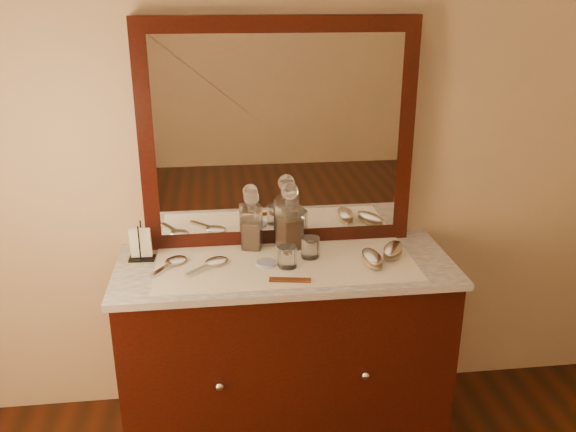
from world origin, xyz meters
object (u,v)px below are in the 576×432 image
object	(u,v)px
napkin_rack	(141,245)
hand_mirror_inner	(213,263)
mirror_frame	(278,135)
hand_mirror_outer	(173,262)
dresser_cabinet	(285,351)
decanter_right	(290,223)
decanter_left	(252,226)
pin_dish	(266,263)
brush_near	(372,258)
comb	(290,280)
brush_far	(393,250)

from	to	relation	value
napkin_rack	hand_mirror_inner	distance (m)	0.33
mirror_frame	hand_mirror_outer	world-z (taller)	mirror_frame
dresser_cabinet	decanter_right	distance (m)	0.58
dresser_cabinet	decanter_left	bearing A→B (deg)	127.83
pin_dish	decanter_left	size ratio (longest dim) A/B	0.31
mirror_frame	decanter_left	distance (m)	0.42
brush_near	hand_mirror_outer	bearing A→B (deg)	173.39
dresser_cabinet	napkin_rack	xyz separation A→B (m)	(-0.61, 0.11, 0.51)
comb	brush_near	xyz separation A→B (m)	(0.36, 0.12, 0.02)
mirror_frame	comb	xyz separation A→B (m)	(-0.00, -0.43, -0.49)
decanter_left	hand_mirror_outer	distance (m)	0.38
dresser_cabinet	comb	world-z (taller)	comb
pin_dish	decanter_left	distance (m)	0.22
mirror_frame	hand_mirror_inner	world-z (taller)	mirror_frame
pin_dish	dresser_cabinet	bearing A→B (deg)	15.92
mirror_frame	hand_mirror_outer	size ratio (longest dim) A/B	5.58
comb	decanter_left	size ratio (longest dim) A/B	0.61
decanter_left	hand_mirror_inner	xyz separation A→B (m)	(-0.18, -0.16, -0.10)
brush_near	pin_dish	bearing A→B (deg)	174.89
napkin_rack	hand_mirror_outer	distance (m)	0.17
mirror_frame	hand_mirror_inner	distance (m)	0.62
pin_dish	brush_far	xyz separation A→B (m)	(0.56, 0.03, 0.02)
comb	hand_mirror_inner	xyz separation A→B (m)	(-0.30, 0.19, 0.01)
mirror_frame	comb	distance (m)	0.65
napkin_rack	comb	bearing A→B (deg)	-25.64
mirror_frame	hand_mirror_outer	xyz separation A→B (m)	(-0.47, -0.21, -0.49)
brush_far	decanter_right	bearing A→B (deg)	162.53
napkin_rack	decanter_right	bearing A→B (deg)	3.07
dresser_cabinet	brush_far	bearing A→B (deg)	0.79
comb	decanter_left	xyz separation A→B (m)	(-0.13, 0.35, 0.10)
pin_dish	hand_mirror_inner	bearing A→B (deg)	172.47
brush_near	napkin_rack	bearing A→B (deg)	169.93
decanter_left	brush_near	distance (m)	0.55
napkin_rack	brush_near	xyz separation A→B (m)	(0.97, -0.17, -0.04)
decanter_right	brush_near	xyz separation A→B (m)	(0.33, -0.21, -0.10)
brush_near	decanter_right	bearing A→B (deg)	147.44
hand_mirror_inner	hand_mirror_outer	bearing A→B (deg)	170.68
hand_mirror_inner	brush_near	bearing A→B (deg)	-5.91
mirror_frame	pin_dish	bearing A→B (deg)	-107.20
mirror_frame	hand_mirror_inner	xyz separation A→B (m)	(-0.30, -0.24, -0.49)
pin_dish	brush_near	bearing A→B (deg)	-5.11
comb	napkin_rack	bearing A→B (deg)	164.43
brush_near	hand_mirror_inner	bearing A→B (deg)	174.09
napkin_rack	decanter_left	bearing A→B (deg)	6.70
decanter_right	pin_dish	bearing A→B (deg)	-125.58
decanter_right	brush_far	xyz separation A→B (m)	(0.44, -0.14, -0.09)
hand_mirror_outer	hand_mirror_inner	xyz separation A→B (m)	(0.17, -0.03, 0.00)
pin_dish	comb	bearing A→B (deg)	-63.02
pin_dish	comb	world-z (taller)	pin_dish
mirror_frame	pin_dish	xyz separation A→B (m)	(-0.08, -0.27, -0.49)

